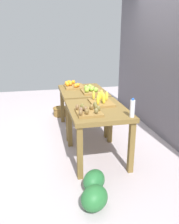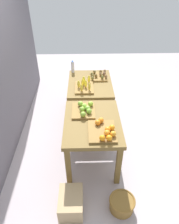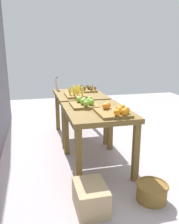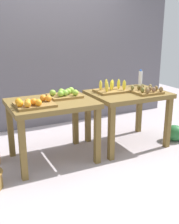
{
  "view_description": "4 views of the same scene",
  "coord_description": "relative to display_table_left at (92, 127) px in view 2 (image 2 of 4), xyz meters",
  "views": [
    {
      "loc": [
        3.5,
        -0.77,
        1.77
      ],
      "look_at": [
        0.04,
        0.0,
        0.55
      ],
      "focal_mm": 36.69,
      "sensor_mm": 36.0,
      "label": 1
    },
    {
      "loc": [
        -2.84,
        0.1,
        2.63
      ],
      "look_at": [
        -0.09,
        0.03,
        0.58
      ],
      "focal_mm": 33.39,
      "sensor_mm": 36.0,
      "label": 2
    },
    {
      "loc": [
        -3.31,
        0.79,
        1.53
      ],
      "look_at": [
        0.04,
        -0.05,
        0.58
      ],
      "focal_mm": 37.5,
      "sensor_mm": 36.0,
      "label": 3
    },
    {
      "loc": [
        -1.6,
        -3.16,
        1.65
      ],
      "look_at": [
        -0.05,
        -0.03,
        0.58
      ],
      "focal_mm": 44.61,
      "sensor_mm": 36.0,
      "label": 4
    }
  ],
  "objects": [
    {
      "name": "cardboard_produce_box",
      "position": [
        -0.84,
        0.3,
        -0.53
      ],
      "size": [
        0.4,
        0.3,
        0.26
      ],
      "primitive_type": "cube",
      "color": "tan",
      "rests_on": "ground_plane"
    },
    {
      "name": "display_table_right",
      "position": [
        1.12,
        0.0,
        0.0
      ],
      "size": [
        1.04,
        0.8,
        0.78
      ],
      "color": "brown",
      "rests_on": "ground_plane"
    },
    {
      "name": "orange_bin",
      "position": [
        -0.26,
        -0.14,
        0.15
      ],
      "size": [
        0.45,
        0.36,
        0.11
      ],
      "color": "olive",
      "rests_on": "display_table_left"
    },
    {
      "name": "water_bottle",
      "position": [
        1.56,
        0.33,
        0.23
      ],
      "size": [
        0.06,
        0.06,
        0.24
      ],
      "color": "silver",
      "rests_on": "display_table_right"
    },
    {
      "name": "ground_plane",
      "position": [
        0.56,
        0.0,
        -0.66
      ],
      "size": [
        8.0,
        8.0,
        0.0
      ],
      "primitive_type": "plane",
      "color": "#B3A7AC"
    },
    {
      "name": "banana_crate",
      "position": [
        0.91,
        0.11,
        0.16
      ],
      "size": [
        0.44,
        0.32,
        0.17
      ],
      "color": "olive",
      "rests_on": "display_table_right"
    },
    {
      "name": "apple_bin",
      "position": [
        0.22,
        0.11,
        0.16
      ],
      "size": [
        0.41,
        0.34,
        0.11
      ],
      "color": "olive",
      "rests_on": "display_table_left"
    },
    {
      "name": "kiwi_bin",
      "position": [
        1.31,
        -0.17,
        0.15
      ],
      "size": [
        0.37,
        0.32,
        0.1
      ],
      "color": "olive",
      "rests_on": "display_table_right"
    },
    {
      "name": "display_table_left",
      "position": [
        0.0,
        0.0,
        0.0
      ],
      "size": [
        1.04,
        0.8,
        0.78
      ],
      "color": "brown",
      "rests_on": "ground_plane"
    },
    {
      "name": "wicker_basket",
      "position": [
        -0.86,
        -0.35,
        -0.56
      ],
      "size": [
        0.33,
        0.33,
        0.19
      ],
      "color": "olive",
      "rests_on": "ground_plane"
    },
    {
      "name": "watermelon_pile",
      "position": [
        2.01,
        -0.26,
        -0.54
      ],
      "size": [
        0.72,
        0.47,
        0.27
      ],
      "color": "#266931",
      "rests_on": "ground_plane"
    }
  ]
}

